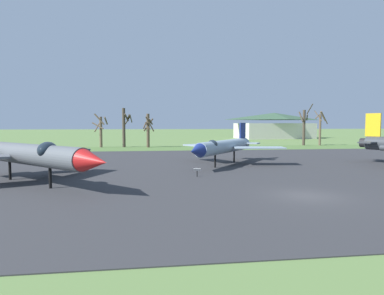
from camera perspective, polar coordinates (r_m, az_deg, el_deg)
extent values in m
plane|color=#607F42|center=(23.49, 18.97, -7.89)|extent=(600.00, 600.00, 0.00)
cube|color=#333335|center=(36.85, 8.78, -3.42)|extent=(76.78, 48.36, 0.05)
cube|color=#537438|center=(66.20, 1.35, -0.10)|extent=(136.78, 12.00, 0.06)
cylinder|color=black|center=(47.95, 27.26, 0.73)|extent=(1.47, 1.37, 1.17)
cube|color=yellow|center=(47.49, 28.41, 3.40)|extent=(1.07, 1.68, 2.87)
cube|color=#33383D|center=(46.18, 27.75, 0.76)|extent=(2.68, 2.44, 0.16)
cube|color=#33383D|center=(48.79, 29.17, 0.86)|extent=(2.68, 2.44, 0.16)
cylinder|color=#565B60|center=(29.37, -26.10, -1.03)|extent=(11.37, 11.40, 1.67)
cone|color=red|center=(22.16, -16.28, -2.28)|extent=(2.81, 2.81, 1.53)
ellipsoid|color=#19232D|center=(26.77, -23.34, -0.41)|extent=(1.31, 2.47, 1.24)
cube|color=#565B60|center=(32.86, -21.67, -0.63)|extent=(4.90, 6.49, 0.16)
cube|color=#565B60|center=(35.73, -28.86, -0.09)|extent=(2.47, 2.47, 0.16)
cylinder|color=black|center=(26.76, -22.94, -4.86)|extent=(0.22, 0.22, 1.55)
cylinder|color=black|center=(32.39, -28.53, -3.54)|extent=(0.22, 0.22, 1.55)
cylinder|color=#8EA3B2|center=(38.99, 5.68, 0.18)|extent=(8.89, 11.57, 1.52)
cone|color=navy|center=(32.17, 0.60, -0.60)|extent=(2.25, 2.36, 1.40)
cylinder|color=black|center=(45.43, 8.96, 0.69)|extent=(1.35, 1.30, 1.06)
ellipsoid|color=#19232D|center=(35.67, 3.50, 0.51)|extent=(1.04, 1.95, 0.98)
cube|color=#8EA3B2|center=(41.75, 1.85, 0.30)|extent=(4.59, 6.10, 0.14)
cube|color=#8EA3B2|center=(39.14, 11.33, -0.03)|extent=(5.92, 3.05, 0.14)
cube|color=navy|center=(44.44, 8.58, 2.89)|extent=(1.27, 1.67, 2.00)
cube|color=#8EA3B2|center=(44.89, 7.04, 0.82)|extent=(2.36, 2.25, 0.14)
cube|color=#8EA3B2|center=(44.07, 10.07, 0.73)|extent=(2.36, 2.25, 0.14)
cylinder|color=black|center=(36.47, 3.94, -2.38)|extent=(0.20, 0.20, 1.42)
cylinder|color=black|center=(41.80, 7.17, -1.59)|extent=(0.20, 0.20, 1.42)
cylinder|color=black|center=(30.06, 0.87, -4.56)|extent=(0.08, 0.08, 0.55)
cube|color=white|center=(30.01, 0.87, -3.80)|extent=(0.67, 0.32, 0.28)
cylinder|color=brown|center=(70.33, -15.22, 2.53)|extent=(0.55, 0.55, 6.26)
cylinder|color=brown|center=(70.75, -15.84, 3.27)|extent=(0.93, 1.83, 1.75)
cylinder|color=brown|center=(69.26, -15.70, 3.58)|extent=(2.42, 1.10, 1.42)
cylinder|color=brown|center=(69.41, -15.48, 4.67)|extent=(2.11, 0.60, 2.32)
cylinder|color=brown|center=(70.07, -14.41, 4.44)|extent=(0.53, 2.29, 1.61)
cylinder|color=#42382D|center=(69.77, -11.51, 3.30)|extent=(0.62, 0.62, 8.02)
cylinder|color=#42382D|center=(70.32, -10.86, 4.60)|extent=(1.46, 1.80, 1.89)
cylinder|color=#42382D|center=(69.56, -10.35, 4.88)|extent=(0.50, 3.01, 1.69)
cylinder|color=#42382D|center=(69.97, -10.77, 5.03)|extent=(0.81, 2.03, 1.24)
cylinder|color=#42382D|center=(69.44, -11.07, 5.04)|extent=(1.01, 1.53, 1.60)
cylinder|color=brown|center=(68.27, -7.48, 2.84)|extent=(0.62, 0.62, 6.84)
cylinder|color=brown|center=(68.47, -8.04, 3.74)|extent=(0.74, 1.58, 1.35)
cylinder|color=brown|center=(67.94, -7.05, 4.39)|extent=(1.01, 1.36, 1.27)
cylinder|color=brown|center=(67.48, -7.18, 3.96)|extent=(1.85, 1.02, 3.03)
cylinder|color=brown|center=(69.18, -7.43, 3.84)|extent=(2.11, 0.46, 2.72)
cylinder|color=brown|center=(67.83, -7.52, 3.63)|extent=(1.16, 0.43, 1.63)
cylinder|color=#42382D|center=(78.35, 18.48, 3.20)|extent=(0.60, 0.60, 7.89)
cylinder|color=#42382D|center=(78.39, 18.96, 4.87)|extent=(0.82, 1.41, 1.37)
cylinder|color=#42382D|center=(77.97, 18.03, 5.00)|extent=(0.48, 1.83, 2.32)
cylinder|color=#42382D|center=(78.98, 19.38, 6.19)|extent=(0.23, 2.67, 2.21)
cylinder|color=brown|center=(79.42, 20.92, 2.74)|extent=(0.49, 0.49, 6.76)
cylinder|color=brown|center=(78.79, 21.57, 4.74)|extent=(2.16, 1.11, 2.78)
cylinder|color=brown|center=(80.00, 20.68, 5.06)|extent=(1.57, 0.43, 1.39)
cylinder|color=brown|center=(78.68, 20.65, 5.05)|extent=(1.12, 1.72, 2.39)
cylinder|color=brown|center=(78.91, 21.35, 4.97)|extent=(1.67, 0.70, 2.15)
cube|color=beige|center=(115.25, 13.76, 2.77)|extent=(25.18, 15.69, 5.04)
pyramid|color=#38563D|center=(115.25, 13.80, 5.17)|extent=(26.44, 16.48, 2.31)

